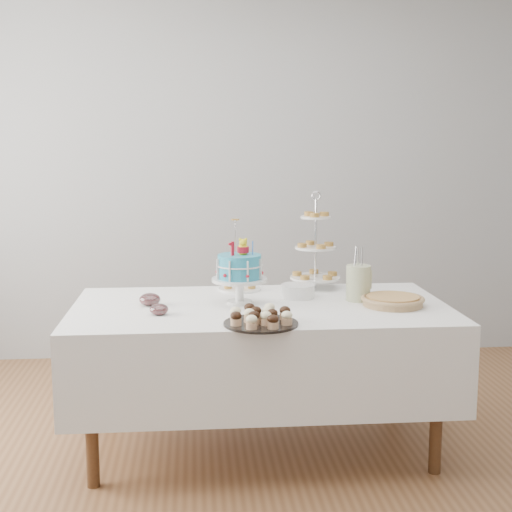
{
  "coord_description": "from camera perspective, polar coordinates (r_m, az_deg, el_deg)",
  "views": [
    {
      "loc": [
        -0.33,
        -3.25,
        1.59
      ],
      "look_at": [
        -0.02,
        0.3,
        1.03
      ],
      "focal_mm": 50.0,
      "sensor_mm": 36.0,
      "label": 1
    }
  ],
  "objects": [
    {
      "name": "walls",
      "position": [
        3.28,
        0.85,
        4.79
      ],
      "size": [
        5.04,
        4.04,
        2.7
      ],
      "color": "#A0A2A5",
      "rests_on": "floor"
    },
    {
      "name": "utensil_pitcher",
      "position": [
        3.79,
        8.2,
        -2.03
      ],
      "size": [
        0.14,
        0.13,
        0.29
      ],
      "rotation": [
        0.0,
        0.0,
        0.05
      ],
      "color": "beige",
      "rests_on": "table"
    },
    {
      "name": "pie",
      "position": [
        3.71,
        10.88,
        -3.49
      ],
      "size": [
        0.32,
        0.32,
        0.05
      ],
      "color": "tan",
      "rests_on": "table"
    },
    {
      "name": "pastry_plate",
      "position": [
        4.04,
        -1.3,
        -2.5
      ],
      "size": [
        0.24,
        0.24,
        0.04
      ],
      "color": "white",
      "rests_on": "table"
    },
    {
      "name": "tiered_stand",
      "position": [
        4.06,
        4.78,
        0.63
      ],
      "size": [
        0.29,
        0.29,
        0.56
      ],
      "color": "silver",
      "rests_on": "table"
    },
    {
      "name": "plate_stack",
      "position": [
        3.84,
        3.34,
        -2.82
      ],
      "size": [
        0.18,
        0.18,
        0.07
      ],
      "color": "white",
      "rests_on": "table"
    },
    {
      "name": "table",
      "position": [
        3.72,
        0.35,
        -7.35
      ],
      "size": [
        1.92,
        1.02,
        0.77
      ],
      "color": "white",
      "rests_on": "floor"
    },
    {
      "name": "jam_bowl_b",
      "position": [
        3.69,
        -8.49,
        -3.47
      ],
      "size": [
        0.11,
        0.11,
        0.06
      ],
      "color": "silver",
      "rests_on": "table"
    },
    {
      "name": "floor",
      "position": [
        3.64,
        0.8,
        -16.93
      ],
      "size": [
        5.0,
        5.0,
        0.0
      ],
      "primitive_type": "plane",
      "color": "brown",
      "rests_on": "ground"
    },
    {
      "name": "cupcake_tray",
      "position": [
        3.26,
        0.39,
        -4.87
      ],
      "size": [
        0.34,
        0.34,
        0.08
      ],
      "color": "black",
      "rests_on": "table"
    },
    {
      "name": "birthday_cake",
      "position": [
        3.67,
        -1.33,
        -2.02
      ],
      "size": [
        0.29,
        0.29,
        0.44
      ],
      "rotation": [
        0.0,
        0.0,
        0.3
      ],
      "color": "white",
      "rests_on": "table"
    },
    {
      "name": "jam_bowl_a",
      "position": [
        3.49,
        -7.77,
        -4.26
      ],
      "size": [
        0.09,
        0.09,
        0.05
      ],
      "color": "silver",
      "rests_on": "table"
    }
  ]
}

